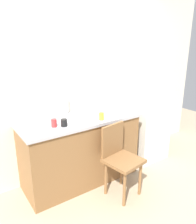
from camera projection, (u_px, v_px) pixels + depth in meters
ground_plane at (124, 198)px, 2.72m from camera, size 8.00×8.00×0.00m
back_wall at (80, 82)px, 3.11m from camera, size 4.80×0.10×2.60m
cabinet_base at (81, 151)px, 2.98m from camera, size 1.53×0.60×0.86m
countertop at (80, 120)px, 2.84m from camera, size 1.57×0.64×0.04m
faucet at (67, 105)px, 2.97m from camera, size 0.02×0.02×0.24m
refrigerator at (145, 123)px, 3.59m from camera, size 0.58×0.59×1.16m
chair at (120, 157)px, 2.69m from camera, size 0.46×0.46×0.89m
dish_tray at (99, 111)px, 3.03m from camera, size 0.28×0.20×0.05m
cup_yellow at (101, 116)px, 2.76m from camera, size 0.06×0.06×0.10m
cup_red at (54, 123)px, 2.53m from camera, size 0.06×0.06×0.09m
cup_black at (64, 123)px, 2.55m from camera, size 0.07×0.07×0.09m
cup_white at (111, 114)px, 2.83m from camera, size 0.08×0.08×0.10m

